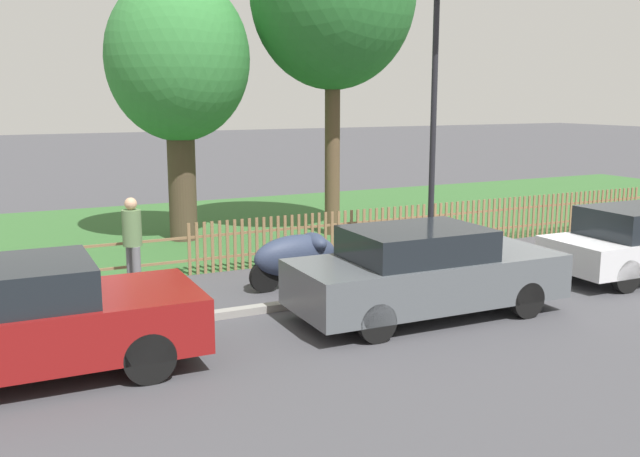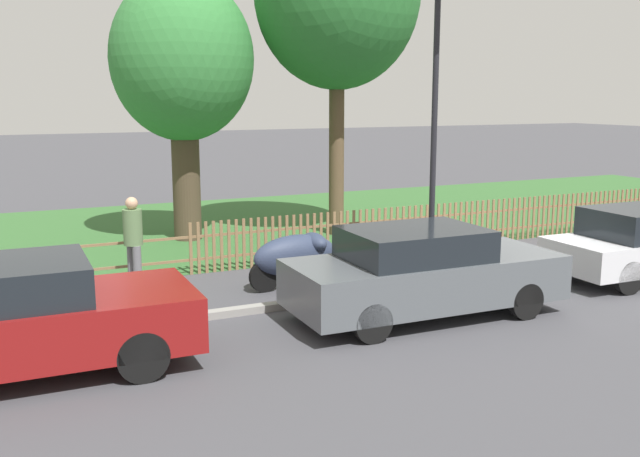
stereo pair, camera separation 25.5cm
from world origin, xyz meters
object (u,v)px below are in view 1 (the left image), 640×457
Objects in this scene: parked_car_silver_hatchback at (22,320)px; pedestrian_near_fence at (132,238)px; covered_motorcycle at (297,255)px; tree_nearest_kerb at (178,62)px; parked_car_black_saloon at (425,271)px; street_lamp at (437,98)px; parked_car_navy_estate at (640,242)px.

parked_car_silver_hatchback is 4.12m from pedestrian_near_fence.
tree_nearest_kerb is at bearing 92.72° from covered_motorcycle.
parked_car_silver_hatchback reaches higher than parked_car_black_saloon.
pedestrian_near_fence reaches higher than parked_car_black_saloon.
parked_car_black_saloon is at bearing -70.48° from covered_motorcycle.
pedestrian_near_fence is 0.31× the size of street_lamp.
parked_car_black_saloon is 3.47m from street_lamp.
pedestrian_near_fence is at bearing 60.40° from parked_car_silver_hatchback.
tree_nearest_kerb is at bearing 139.85° from pedestrian_near_fence.
street_lamp reaches higher than parked_car_black_saloon.
pedestrian_near_fence is (-2.06, -4.08, -3.28)m from tree_nearest_kerb.
parked_car_silver_hatchback is 9.35m from tree_nearest_kerb.
parked_car_black_saloon is at bearing -77.19° from tree_nearest_kerb.
parked_car_navy_estate is 4.89m from street_lamp.
parked_car_navy_estate is (5.15, 0.23, -0.04)m from parked_car_black_saloon.
tree_nearest_kerb is at bearing 117.59° from street_lamp.
pedestrian_near_fence is at bearing 137.94° from parked_car_black_saloon.
covered_motorcycle is 0.29× the size of tree_nearest_kerb.
parked_car_navy_estate is (11.05, 0.17, -0.06)m from parked_car_silver_hatchback.
pedestrian_near_fence is (-2.72, 1.14, 0.35)m from covered_motorcycle.
covered_motorcycle is (4.81, 2.39, -0.15)m from parked_car_silver_hatchback.
pedestrian_near_fence is 6.04m from street_lamp.
tree_nearest_kerb is at bearing 104.11° from parked_car_black_saloon.
street_lamp is at bearing -62.41° from tree_nearest_kerb.
parked_car_silver_hatchback is 5.38m from covered_motorcycle.
parked_car_black_saloon is 1.14× the size of parked_car_navy_estate.
tree_nearest_kerb reaches higher than street_lamp.
parked_car_navy_estate is 2.30× the size of pedestrian_near_fence.
covered_motorcycle is at bearing 115.25° from parked_car_black_saloon.
parked_car_silver_hatchback is 7.92m from street_lamp.
parked_car_black_saloon is 2.69m from covered_motorcycle.
parked_car_navy_estate is at bearing -47.22° from tree_nearest_kerb.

